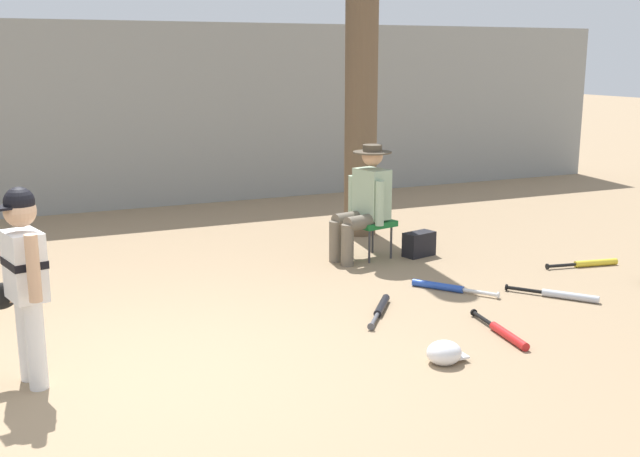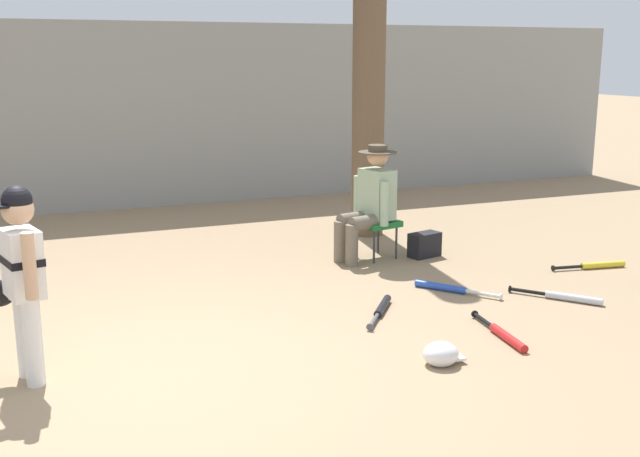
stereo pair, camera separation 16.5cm
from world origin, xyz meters
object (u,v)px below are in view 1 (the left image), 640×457
Objects in this scene: seated_spectator at (364,199)px; bat_blue_youth at (444,287)px; handbag_beside_stool at (419,244)px; tree_behind_spectator at (361,72)px; bat_aluminum_silver at (563,295)px; folding_stool at (371,224)px; bat_yellow_trainer at (590,263)px; batting_helmet_white at (444,353)px; bat_black_composite at (381,308)px; young_ballplayer at (23,274)px; bat_red_barrel at (505,333)px.

seated_spectator is 1.43m from bat_blue_youth.
seated_spectator reaches higher than handbag_beside_stool.
tree_behind_spectator reaches higher than bat_aluminum_silver.
seated_spectator is at bearing 168.45° from handbag_beside_stool.
folding_stool is 2.26m from bat_yellow_trainer.
bat_aluminum_silver is 1.93m from batting_helmet_white.
seated_spectator reaches higher than folding_stool.
folding_stool is 0.60× the size of bat_yellow_trainer.
bat_aluminum_silver is (1.64, -0.34, 0.00)m from bat_black_composite.
tree_behind_spectator reaches higher than handbag_beside_stool.
bat_black_composite and bat_blue_youth have the same top height.
bat_black_composite is 0.86m from bat_blue_youth.
bat_yellow_trainer is 2.66× the size of batting_helmet_white.
tree_behind_spectator is 3.30m from bat_yellow_trainer.
bat_black_composite is at bearing 6.98° from young_ballplayer.
handbag_beside_stool is at bearing 49.28° from bat_black_composite.
young_ballplayer is 1.09× the size of seated_spectator.
bat_yellow_trainer is at bearing 29.04° from batting_helmet_white.
folding_stool is 2.16m from bat_aluminum_silver.
handbag_beside_stool reaches higher than bat_blue_youth.
bat_black_composite is (2.77, 0.34, -0.71)m from young_ballplayer.
young_ballplayer is 5.48m from bat_yellow_trainer.
young_ballplayer is 4.46m from bat_aluminum_silver.
handbag_beside_stool is (0.50, -0.14, -0.23)m from folding_stool.
folding_stool is 2.53m from bat_red_barrel.
tree_behind_spectator is 3.63× the size of seated_spectator.
handbag_beside_stool is 1.75m from bat_yellow_trainer.
bat_red_barrel is (-0.24, -1.20, 0.00)m from bat_blue_youth.
bat_blue_youth and bat_yellow_trainer have the same top height.
batting_helmet_white is at bearing -155.41° from bat_aluminum_silver.
bat_yellow_trainer is (2.62, 0.38, 0.00)m from bat_black_composite.
young_ballplayer reaches higher than seated_spectator.
seated_spectator is 1.78× the size of bat_aluminum_silver.
bat_yellow_trainer is 1.18× the size of bat_aluminum_silver.
folding_stool is at bearing 114.85° from bat_aluminum_silver.
bat_red_barrel is 1.20m from bat_aluminum_silver.
folding_stool reaches higher than bat_blue_youth.
tree_behind_spectator is at bearing 65.20° from seated_spectator.
young_ballplayer is 4.43m from handbag_beside_stool.
bat_yellow_trainer is 3.13m from batting_helmet_white.
seated_spectator is at bearing 148.88° from bat_yellow_trainer.
seated_spectator is 1.51× the size of bat_yellow_trainer.
tree_behind_spectator is 1.92m from folding_stool.
bat_aluminum_silver is at bearing -62.59° from seated_spectator.
bat_red_barrel is 0.73m from batting_helmet_white.
tree_behind_spectator is at bearing 123.01° from bat_yellow_trainer.
young_ballplayer is at bearing -170.08° from bat_blue_youth.
young_ballplayer reaches higher than bat_red_barrel.
tree_behind_spectator is 4.06m from bat_red_barrel.
batting_helmet_white is at bearing -95.82° from bat_black_composite.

